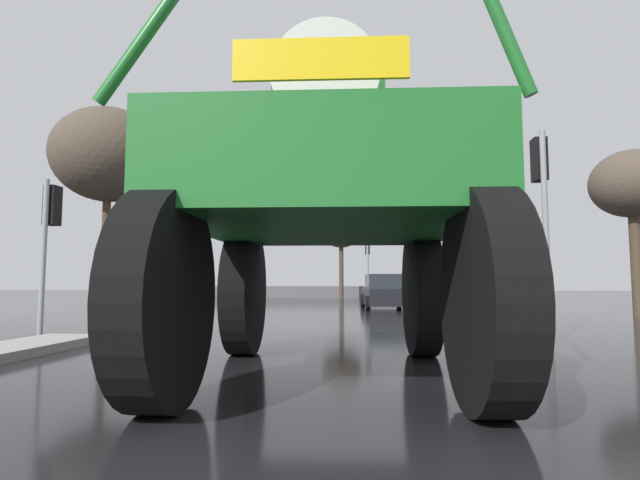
# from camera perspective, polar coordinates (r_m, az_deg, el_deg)

# --- Properties ---
(ground_plane) EXTENTS (120.00, 120.00, 0.00)m
(ground_plane) POSITION_cam_1_polar(r_m,az_deg,el_deg) (17.57, 1.11, -8.63)
(ground_plane) COLOR black
(oversize_sprayer) EXTENTS (3.95, 5.69, 4.56)m
(oversize_sprayer) POSITION_cam_1_polar(r_m,az_deg,el_deg) (6.28, 0.99, 4.02)
(oversize_sprayer) COLOR black
(oversize_sprayer) RESTS_ON ground
(sedan_ahead) EXTENTS (2.16, 4.23, 1.52)m
(sedan_ahead) POSITION_cam_1_polar(r_m,az_deg,el_deg) (22.38, 7.36, -5.97)
(sedan_ahead) COLOR black
(sedan_ahead) RESTS_ON ground
(traffic_signal_near_left) EXTENTS (0.24, 0.54, 3.28)m
(traffic_signal_near_left) POSITION_cam_1_polar(r_m,az_deg,el_deg) (11.90, -28.44, 1.73)
(traffic_signal_near_left) COLOR gray
(traffic_signal_near_left) RESTS_ON ground
(traffic_signal_near_right) EXTENTS (0.24, 0.54, 4.03)m
(traffic_signal_near_right) POSITION_cam_1_polar(r_m,az_deg,el_deg) (10.51, 23.95, 5.41)
(traffic_signal_near_right) COLOR gray
(traffic_signal_near_right) RESTS_ON ground
(traffic_signal_far_left) EXTENTS (0.24, 0.55, 3.55)m
(traffic_signal_far_left) POSITION_cam_1_polar(r_m,az_deg,el_deg) (25.73, 5.44, -1.68)
(traffic_signal_far_left) COLOR gray
(traffic_signal_far_left) RESTS_ON ground
(streetlight_far_left) EXTENTS (2.19, 0.24, 9.30)m
(streetlight_far_left) POSITION_cam_1_polar(r_m,az_deg,el_deg) (23.67, -15.07, 5.00)
(streetlight_far_left) COLOR gray
(streetlight_far_left) RESTS_ON ground
(bare_tree_left) EXTENTS (4.34, 4.34, 8.01)m
(bare_tree_left) POSITION_cam_1_polar(r_m,az_deg,el_deg) (21.63, -22.99, 8.86)
(bare_tree_left) COLOR #473828
(bare_tree_left) RESTS_ON ground
(bare_tree_right) EXTENTS (2.76, 2.76, 5.74)m
(bare_tree_right) POSITION_cam_1_polar(r_m,az_deg,el_deg) (20.47, 32.07, 5.28)
(bare_tree_right) COLOR #473828
(bare_tree_right) RESTS_ON ground
(bare_tree_far_center) EXTENTS (2.73, 2.73, 5.92)m
(bare_tree_far_center) POSITION_cam_1_polar(r_m,az_deg,el_deg) (34.91, 2.43, 0.93)
(bare_tree_far_center) COLOR #473828
(bare_tree_far_center) RESTS_ON ground
(roadside_barrier) EXTENTS (26.01, 0.24, 0.90)m
(roadside_barrier) POSITION_cam_1_polar(r_m,az_deg,el_deg) (37.36, 3.41, -5.98)
(roadside_barrier) COLOR #59595B
(roadside_barrier) RESTS_ON ground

